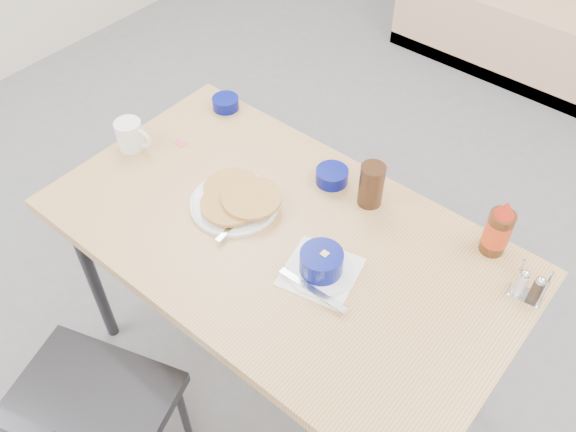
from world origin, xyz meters
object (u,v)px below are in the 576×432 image
Objects in this scene: pancake_plate at (236,200)px; butter_bowl at (332,176)px; booth_bench at (574,20)px; condiment_caddy at (529,287)px; syrup_bottle at (498,230)px; amber_tumbler at (371,185)px; diner_chair at (51,432)px; coffee_mug at (131,135)px; dining_table at (282,248)px; grits_setting at (321,265)px; creamer_bowl at (226,103)px.

butter_bowl is (0.16, 0.27, 0.00)m from pancake_plate.
pancake_plate is (-0.19, -2.53, 0.43)m from booth_bench.
butter_bowl is 0.96× the size of condiment_caddy.
amber_tumbler is at bearing -169.97° from syrup_bottle.
syrup_bottle is (0.62, 1.11, 0.27)m from diner_chair.
dining_table is at bearing 1.68° from coffee_mug.
syrup_bottle is (0.50, 0.34, 0.15)m from dining_table.
pancake_plate is at bearing 172.94° from grits_setting.
butter_bowl is (-0.02, -2.26, 0.43)m from booth_bench.
creamer_bowl is 0.49× the size of syrup_bottle.
creamer_bowl is 0.92× the size of butter_bowl.
booth_bench is at bearing 102.72° from syrup_bottle.
butter_bowl is (0.52, -0.06, 0.00)m from creamer_bowl.
booth_bench reaches higher than amber_tumbler.
booth_bench reaches higher than diner_chair.
diner_chair reaches higher than coffee_mug.
amber_tumbler is (-0.05, 0.31, 0.04)m from grits_setting.
grits_setting is (0.81, -0.02, -0.02)m from coffee_mug.
syrup_bottle is (1.04, 0.01, 0.06)m from creamer_bowl.
amber_tumbler is (0.12, 0.27, 0.13)m from dining_table.
syrup_bottle is at bearing 7.42° from butter_bowl.
grits_setting is 0.37m from butter_bowl.
grits_setting is at bearing -130.45° from syrup_bottle.
booth_bench is at bearing 90.00° from dining_table.
pancake_plate is 0.41m from amber_tumbler.
diner_chair is 1.30m from syrup_bottle.
syrup_bottle is at bearing 26.20° from pancake_plate.
booth_bench is 6.65× the size of pancake_plate.
coffee_mug is at bearing -154.58° from butter_bowl.
syrup_bottle is at bearing 49.55° from grits_setting.
butter_bowl is 0.72× the size of amber_tumbler.
condiment_caddy is at bearing -2.64° from amber_tumbler.
diner_chair is 0.81m from pancake_plate.
pancake_plate is (-0.19, 0.01, 0.08)m from dining_table.
creamer_bowl is (-0.72, 0.37, -0.01)m from grits_setting.
pancake_plate is 0.49m from creamer_bowl.
coffee_mug is at bearing -178.32° from dining_table.
pancake_plate is 1.12× the size of grits_setting.
booth_bench reaches higher than condiment_caddy.
condiment_caddy is 0.56× the size of syrup_bottle.
condiment_caddy reaches higher than creamer_bowl.
pancake_plate is 0.36m from grits_setting.
creamer_bowl is (-0.54, -2.20, 0.43)m from booth_bench.
diner_chair is (-0.13, -3.31, 0.23)m from booth_bench.
coffee_mug is at bearing -103.98° from booth_bench.
diner_chair is 1.20m from creamer_bowl.
booth_bench is at bearing 69.38° from diner_chair.
butter_bowl is 0.15m from amber_tumbler.
pancake_plate reaches higher than butter_bowl.
amber_tumbler reaches higher than dining_table.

